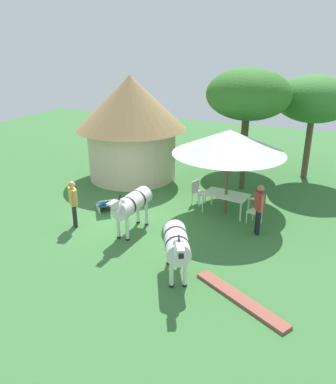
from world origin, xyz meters
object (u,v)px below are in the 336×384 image
acacia_tree_far_lawn (314,99)px  striped_lounge_chair (105,204)px  shade_umbrella (229,142)px  acacia_tree_behind_hut (248,95)px  patio_chair_east_end (197,191)px  guest_beside_umbrella (259,205)px  patio_dining_table (226,196)px  standing_watcher (73,200)px  zebra_by_umbrella (131,204)px  patio_chair_near_lawn (257,210)px  acacia_tree_left_background (246,89)px  thatched_hut (131,123)px  zebra_nearest_camera (177,244)px

acacia_tree_far_lawn → striped_lounge_chair: bearing=-132.3°
shade_umbrella → acacia_tree_behind_hut: (-0.07, 2.72, 1.25)m
acacia_tree_behind_hut → patio_chair_east_end: bearing=-117.5°
guest_beside_umbrella → patio_dining_table: bearing=-159.0°
patio_dining_table → guest_beside_umbrella: guest_beside_umbrella is taller
acacia_tree_far_lawn → acacia_tree_behind_hut: size_ratio=0.92×
standing_watcher → zebra_by_umbrella: (1.96, 0.44, 0.02)m
patio_chair_east_end → guest_beside_umbrella: size_ratio=0.52×
guest_beside_umbrella → acacia_tree_far_lawn: acacia_tree_far_lawn is taller
shade_umbrella → zebra_by_umbrella: size_ratio=1.72×
patio_chair_near_lawn → acacia_tree_behind_hut: acacia_tree_behind_hut is taller
patio_dining_table → standing_watcher: (-4.35, -3.17, 0.32)m
striped_lounge_chair → acacia_tree_left_background: size_ratio=0.20×
thatched_hut → standing_watcher: thatched_hut is taller
thatched_hut → acacia_tree_far_lawn: size_ratio=1.06×
patio_dining_table → acacia_tree_left_background: 6.83m
acacia_tree_left_background → zebra_nearest_camera: bearing=-85.0°
zebra_nearest_camera → acacia_tree_far_lawn: size_ratio=0.42×
standing_watcher → striped_lounge_chair: 1.71m
patio_chair_near_lawn → acacia_tree_behind_hut: 4.86m
patio_dining_table → zebra_by_umbrella: bearing=-131.1°
thatched_hut → striped_lounge_chair: 4.53m
shade_umbrella → patio_dining_table: 2.02m
patio_chair_near_lawn → thatched_hut: bearing=88.6°
patio_dining_table → zebra_nearest_camera: zebra_nearest_camera is taller
thatched_hut → zebra_nearest_camera: 8.48m
shade_umbrella → guest_beside_umbrella: 2.47m
zebra_nearest_camera → acacia_tree_left_background: size_ratio=0.40×
shade_umbrella → acacia_tree_behind_hut: 3.00m
patio_dining_table → patio_chair_east_end: size_ratio=1.88×
zebra_by_umbrella → acacia_tree_behind_hut: size_ratio=0.46×
zebra_by_umbrella → zebra_nearest_camera: bearing=145.6°
patio_chair_near_lawn → patio_chair_east_end: 2.66m
acacia_tree_behind_hut → thatched_hut: bearing=-173.6°
guest_beside_umbrella → acacia_tree_far_lawn: size_ratio=0.38×
thatched_hut → zebra_by_umbrella: (2.69, -4.90, -1.52)m
guest_beside_umbrella → striped_lounge_chair: 5.63m
acacia_tree_left_background → patio_chair_east_end: bearing=-93.1°
patio_chair_east_end → zebra_by_umbrella: size_ratio=0.39×
thatched_hut → shade_umbrella: (5.07, -2.16, 0.15)m
thatched_hut → acacia_tree_behind_hut: 5.23m
standing_watcher → acacia_tree_far_lawn: size_ratio=0.36×
patio_dining_table → guest_beside_umbrella: 1.88m
patio_chair_east_end → guest_beside_umbrella: (2.68, -1.59, 0.52)m
zebra_nearest_camera → zebra_by_umbrella: zebra_by_umbrella is taller
shade_umbrella → acacia_tree_behind_hut: acacia_tree_behind_hut is taller
acacia_tree_left_background → acacia_tree_behind_hut: (0.89, -3.29, 0.17)m
patio_chair_east_end → zebra_nearest_camera: 5.08m
patio_dining_table → striped_lounge_chair: patio_dining_table is taller
patio_chair_east_end → guest_beside_umbrella: 3.16m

